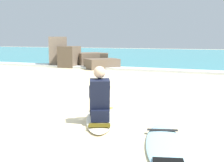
% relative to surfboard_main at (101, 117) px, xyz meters
% --- Properties ---
extents(ground_plane, '(80.00, 80.00, 0.00)m').
position_rel_surfboard_main_xyz_m(ground_plane, '(-0.61, 0.48, -0.04)').
color(ground_plane, beige).
extents(sea, '(80.00, 28.00, 0.10)m').
position_rel_surfboard_main_xyz_m(sea, '(-0.61, 22.46, 0.01)').
color(sea, teal).
rests_on(sea, ground).
extents(breaking_foam, '(80.00, 0.90, 0.11)m').
position_rel_surfboard_main_xyz_m(breaking_foam, '(-0.61, 8.76, 0.02)').
color(breaking_foam, white).
rests_on(breaking_foam, ground).
extents(surfboard_main, '(1.38, 2.19, 0.08)m').
position_rel_surfboard_main_xyz_m(surfboard_main, '(0.00, 0.00, 0.00)').
color(surfboard_main, '#EFE5C6').
rests_on(surfboard_main, ground).
extents(surfer_seated, '(0.63, 0.77, 0.95)m').
position_rel_surfboard_main_xyz_m(surfer_seated, '(0.11, -0.26, 0.40)').
color(surfer_seated, black).
rests_on(surfer_seated, surfboard_main).
extents(surfboard_spare_far, '(1.15, 2.17, 0.08)m').
position_rel_surfboard_main_xyz_m(surfboard_spare_far, '(1.49, -1.02, 0.00)').
color(surfboard_spare_far, '#9ED1E5').
rests_on(surfboard_spare_far, ground).
extents(rock_outcrop_distant, '(4.32, 3.19, 1.60)m').
position_rel_surfboard_main_xyz_m(rock_outcrop_distant, '(-5.71, 9.37, 0.42)').
color(rock_outcrop_distant, brown).
rests_on(rock_outcrop_distant, ground).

